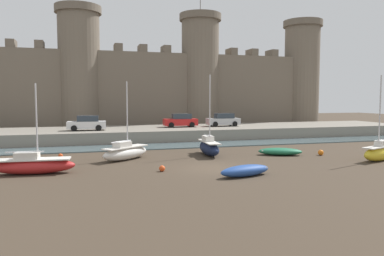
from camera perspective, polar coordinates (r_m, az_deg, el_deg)
name	(u,v)px	position (r m, az deg, el deg)	size (l,w,h in m)	color
ground_plane	(212,168)	(26.13, 3.05, -6.15)	(160.00, 160.00, 0.00)	#423528
water_channel	(171,146)	(37.90, -3.17, -2.71)	(80.00, 4.50, 0.10)	slate
quay_road	(158,133)	(44.88, -5.28, -0.80)	(65.03, 10.00, 1.32)	gray
castle	(143,80)	(55.66, -7.53, 7.31)	(59.34, 6.30, 20.49)	#706354
sailboat_foreground_left	(125,152)	(29.99, -10.12, -3.62)	(4.43, 3.92, 6.18)	silver
sailboat_midflat_centre	(33,165)	(26.14, -23.03, -5.20)	(5.22, 1.86, 5.80)	red
sailboat_foreground_centre	(380,152)	(32.61, 26.70, -3.29)	(4.34, 2.50, 6.61)	yellow
rowboat_midflat_right	(245,170)	(23.66, 8.10, -6.41)	(3.77, 1.91, 0.71)	#234793
rowboat_midflat_left	(280,151)	(32.79, 13.27, -3.48)	(3.92, 2.75, 0.63)	#1E6B47
sailboat_foreground_right	(209,147)	(31.88, 2.59, -2.92)	(1.47, 4.60, 6.81)	#141E3D
mooring_buoy_near_channel	(61,156)	(32.27, -19.40, -4.01)	(0.38, 0.38, 0.38)	#E04C1E
mooring_buoy_near_shore	(162,168)	(25.03, -4.59, -6.16)	(0.41, 0.41, 0.41)	#E04C1E
mooring_buoy_off_centre	(321,153)	(33.69, 19.03, -3.56)	(0.47, 0.47, 0.47)	orange
car_quay_east	(87,123)	(42.52, -15.71, 0.69)	(4.17, 2.02, 1.62)	silver
car_quay_centre_west	(223,120)	(47.32, 4.79, 1.23)	(4.17, 2.02, 1.62)	#B2B5B7
car_quay_centre_east	(181,121)	(45.82, -1.75, 1.13)	(4.17, 2.02, 1.62)	red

